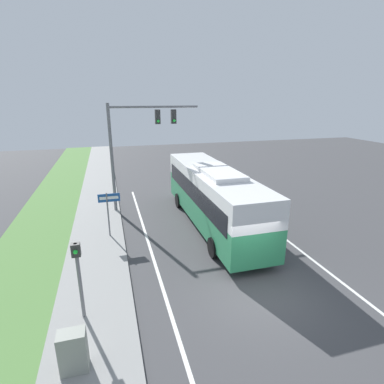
# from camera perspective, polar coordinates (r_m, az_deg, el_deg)

# --- Properties ---
(ground_plane) EXTENTS (80.00, 80.00, 0.00)m
(ground_plane) POSITION_cam_1_polar(r_m,az_deg,el_deg) (12.48, 13.24, -18.72)
(ground_plane) COLOR #424244
(sidewalk) EXTENTS (2.80, 80.00, 0.12)m
(sidewalk) POSITION_cam_1_polar(r_m,az_deg,el_deg) (11.31, -18.26, -23.20)
(sidewalk) COLOR gray
(sidewalk) RESTS_ON ground_plane
(lane_divider_near) EXTENTS (0.14, 30.00, 0.01)m
(lane_divider_near) POSITION_cam_1_polar(r_m,az_deg,el_deg) (11.43, -4.09, -22.07)
(lane_divider_near) COLOR silver
(lane_divider_near) RESTS_ON ground_plane
(lane_divider_far) EXTENTS (0.14, 30.00, 0.01)m
(lane_divider_far) POSITION_cam_1_polar(r_m,az_deg,el_deg) (14.38, 26.37, -14.95)
(lane_divider_far) COLOR silver
(lane_divider_far) RESTS_ON ground_plane
(bus) EXTENTS (2.69, 11.55, 3.62)m
(bus) POSITION_cam_1_polar(r_m,az_deg,el_deg) (17.41, 3.93, -0.26)
(bus) COLOR #2D8956
(bus) RESTS_ON ground_plane
(signal_gantry) EXTENTS (5.78, 0.41, 7.01)m
(signal_gantry) POSITION_cam_1_polar(r_m,az_deg,el_deg) (19.74, -10.47, 10.38)
(signal_gantry) COLOR slate
(signal_gantry) RESTS_ON ground_plane
(pedestrian_signal) EXTENTS (0.28, 0.34, 2.88)m
(pedestrian_signal) POSITION_cam_1_polar(r_m,az_deg,el_deg) (10.70, -20.85, -13.50)
(pedestrian_signal) COLOR slate
(pedestrian_signal) RESTS_ON ground_plane
(street_sign) EXTENTS (1.13, 0.08, 2.55)m
(street_sign) POSITION_cam_1_polar(r_m,az_deg,el_deg) (16.48, -15.60, -2.73)
(street_sign) COLOR slate
(street_sign) RESTS_ON ground_plane
(utility_cabinet) EXTENTS (0.73, 0.49, 1.22)m
(utility_cabinet) POSITION_cam_1_polar(r_m,az_deg,el_deg) (9.70, -21.69, -26.39)
(utility_cabinet) COLOR gray
(utility_cabinet) RESTS_ON sidewalk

